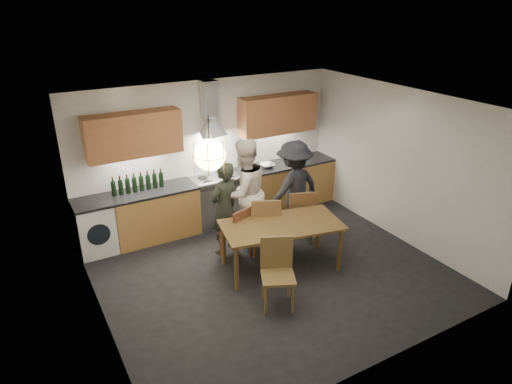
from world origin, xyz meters
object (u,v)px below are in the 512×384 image
person_right (294,188)px  chair_front (277,268)px  mixing_bowl (267,166)px  dining_table (281,229)px  stock_pot (293,157)px  chair_back_left (239,230)px  person_mid (244,193)px  wine_bottles (138,182)px  person_left (224,208)px

person_right → chair_front: bearing=40.8°
person_right → mixing_bowl: (0.07, 1.01, 0.08)m
dining_table → stock_pot: (1.50, 1.94, 0.31)m
dining_table → chair_back_left: chair_back_left is taller
dining_table → person_mid: bearing=107.6°
wine_bottles → stock_pot: bearing=-0.7°
chair_back_left → person_mid: 0.70m
person_left → person_mid: 0.46m
chair_back_left → wine_bottles: wine_bottles is taller
person_mid → chair_back_left: bearing=44.2°
chair_back_left → chair_front: 1.26m
chair_back_left → wine_bottles: size_ratio=1.03×
person_right → mixing_bowl: 1.02m
chair_front → person_right: 2.10m
chair_back_left → mixing_bowl: (1.33, 1.35, 0.42)m
chair_front → person_right: (1.33, 1.60, 0.29)m
stock_pot → chair_front: bearing=-127.3°
person_mid → mixing_bowl: size_ratio=6.44×
person_right → dining_table: bearing=37.9°
chair_front → wine_bottles: bearing=136.6°
chair_back_left → person_right: person_right is taller
chair_back_left → person_left: person_left is taller
chair_front → person_right: bearing=75.2°
person_right → stock_pot: 1.27m
stock_pot → chair_back_left: bearing=-144.4°
person_right → wine_bottles: 2.65m
chair_front → person_right: size_ratio=0.57×
wine_bottles → chair_front: bearing=-68.3°
dining_table → person_left: person_left is taller
dining_table → person_left: 1.03m
chair_back_left → mixing_bowl: mixing_bowl is taller
chair_back_left → stock_pot: bearing=-161.7°
dining_table → wine_bottles: size_ratio=2.19×
dining_table → person_mid: person_mid is taller
chair_front → person_mid: (0.41, 1.72, 0.36)m
person_right → wine_bottles: person_right is taller
chair_back_left → person_left: (-0.08, 0.34, 0.26)m
person_left → person_right: person_right is taller
dining_table → mixing_bowl: (0.87, 1.89, 0.26)m
mixing_bowl → chair_back_left: bearing=-134.4°
stock_pot → person_right: bearing=-123.3°
person_left → stock_pot: bearing=-172.0°
person_mid → person_left: bearing=6.8°
person_left → person_right: 1.34m
person_right → person_left: bearing=-9.3°
chair_back_left → chair_front: chair_front is taller
wine_bottles → dining_table: bearing=-51.1°
mixing_bowl → wine_bottles: bearing=178.0°
chair_front → mixing_bowl: (1.40, 2.61, 0.38)m
wine_bottles → chair_back_left: bearing=-51.5°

